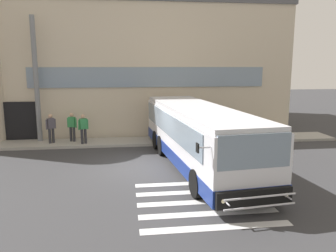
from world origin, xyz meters
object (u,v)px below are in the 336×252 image
at_px(passenger_at_curb_edge, 83,127).
at_px(safety_bollard_yellow, 168,139).
at_px(passenger_by_doorway, 72,126).
at_px(bus_main_foreground, 197,137).
at_px(passenger_near_column, 51,127).
at_px(entry_support_column, 36,80).

bearing_deg(passenger_at_curb_edge, safety_bollard_yellow, -8.61).
relative_size(passenger_by_doorway, passenger_at_curb_edge, 1.00).
distance_m(bus_main_foreground, safety_bollard_yellow, 3.94).
xyz_separation_m(passenger_by_doorway, safety_bollard_yellow, (5.44, -1.40, -0.63)).
bearing_deg(passenger_near_column, entry_support_column, 138.98).
relative_size(passenger_at_curb_edge, safety_bollard_yellow, 1.86).
xyz_separation_m(passenger_by_doorway, passenger_at_curb_edge, (0.72, -0.68, 0.00)).
bearing_deg(passenger_by_doorway, passenger_near_column, -165.13).
xyz_separation_m(entry_support_column, passenger_by_doorway, (1.91, -0.40, -2.62)).
bearing_deg(entry_support_column, passenger_at_curb_edge, -22.38).
distance_m(passenger_at_curb_edge, safety_bollard_yellow, 4.82).
xyz_separation_m(entry_support_column, passenger_at_curb_edge, (2.63, -1.08, -2.62)).
xyz_separation_m(bus_main_foreground, safety_bollard_yellow, (-0.83, 3.75, -0.88)).
bearing_deg(passenger_at_curb_edge, entry_support_column, 157.62).
bearing_deg(bus_main_foreground, safety_bollard_yellow, 102.52).
bearing_deg(passenger_near_column, bus_main_foreground, -33.29).
distance_m(passenger_near_column, safety_bollard_yellow, 6.68).
xyz_separation_m(passenger_near_column, safety_bollard_yellow, (6.56, -1.10, -0.63)).
height_order(bus_main_foreground, safety_bollard_yellow, bus_main_foreground).
height_order(entry_support_column, safety_bollard_yellow, entry_support_column).
distance_m(entry_support_column, bus_main_foreground, 10.17).
xyz_separation_m(bus_main_foreground, passenger_at_curb_edge, (-5.55, 4.46, -0.25)).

